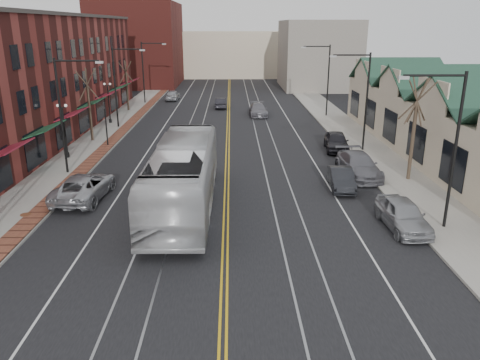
{
  "coord_description": "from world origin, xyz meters",
  "views": [
    {
      "loc": [
        0.34,
        -16.39,
        10.21
      ],
      "look_at": [
        0.8,
        8.36,
        2.0
      ],
      "focal_mm": 35.0,
      "sensor_mm": 36.0,
      "label": 1
    }
  ],
  "objects_px": {
    "transit_bus": "(183,176)",
    "parked_car_b": "(341,179)",
    "parked_car_a": "(403,215)",
    "parked_suv": "(84,187)",
    "parked_car_c": "(358,165)",
    "parked_car_d": "(336,141)"
  },
  "relations": [
    {
      "from": "transit_bus",
      "to": "parked_car_a",
      "type": "xyz_separation_m",
      "value": [
        11.76,
        -3.22,
        -1.16
      ]
    },
    {
      "from": "parked_suv",
      "to": "parked_car_b",
      "type": "relative_size",
      "value": 1.39
    },
    {
      "from": "parked_suv",
      "to": "parked_car_d",
      "type": "distance_m",
      "value": 21.36
    },
    {
      "from": "parked_car_a",
      "to": "parked_car_c",
      "type": "height_order",
      "value": "parked_car_c"
    },
    {
      "from": "transit_bus",
      "to": "parked_car_d",
      "type": "relative_size",
      "value": 3.01
    },
    {
      "from": "parked_car_b",
      "to": "parked_car_a",
      "type": "bearing_deg",
      "value": -69.72
    },
    {
      "from": "transit_bus",
      "to": "parked_car_d",
      "type": "height_order",
      "value": "transit_bus"
    },
    {
      "from": "transit_bus",
      "to": "parked_suv",
      "type": "distance_m",
      "value": 6.58
    },
    {
      "from": "parked_suv",
      "to": "parked_car_b",
      "type": "bearing_deg",
      "value": -170.35
    },
    {
      "from": "transit_bus",
      "to": "parked_car_b",
      "type": "height_order",
      "value": "transit_bus"
    },
    {
      "from": "parked_car_b",
      "to": "parked_car_d",
      "type": "height_order",
      "value": "parked_car_d"
    },
    {
      "from": "parked_car_a",
      "to": "parked_car_d",
      "type": "xyz_separation_m",
      "value": [
        0.0,
        16.24,
        0.01
      ]
    },
    {
      "from": "transit_bus",
      "to": "parked_car_d",
      "type": "xyz_separation_m",
      "value": [
        11.76,
        13.02,
        -1.15
      ]
    },
    {
      "from": "parked_car_b",
      "to": "transit_bus",
      "type": "bearing_deg",
      "value": -157.87
    },
    {
      "from": "transit_bus",
      "to": "parked_car_b",
      "type": "relative_size",
      "value": 3.41
    },
    {
      "from": "parked_car_b",
      "to": "parked_car_c",
      "type": "bearing_deg",
      "value": 60.07
    },
    {
      "from": "parked_car_c",
      "to": "parked_car_d",
      "type": "relative_size",
      "value": 1.2
    },
    {
      "from": "transit_bus",
      "to": "parked_car_a",
      "type": "relative_size",
      "value": 3.03
    },
    {
      "from": "parked_car_a",
      "to": "parked_car_d",
      "type": "relative_size",
      "value": 0.99
    },
    {
      "from": "parked_car_a",
      "to": "parked_car_b",
      "type": "distance_m",
      "value": 6.63
    },
    {
      "from": "parked_suv",
      "to": "parked_car_d",
      "type": "xyz_separation_m",
      "value": [
        18.04,
        11.44,
        -0.0
      ]
    },
    {
      "from": "parked_car_a",
      "to": "parked_car_b",
      "type": "bearing_deg",
      "value": 103.39
    }
  ]
}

